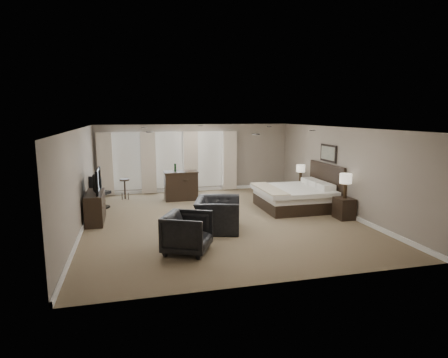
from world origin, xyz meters
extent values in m
cube|color=brown|center=(0.00, 0.00, 0.00)|extent=(7.60, 8.60, 0.04)
cube|color=silver|center=(0.00, 0.00, 2.60)|extent=(7.60, 8.60, 0.04)
cube|color=gray|center=(0.00, 4.25, 1.30)|extent=(7.50, 0.04, 2.60)
cube|color=gray|center=(0.00, -4.25, 1.30)|extent=(7.50, 0.04, 2.60)
cube|color=gray|center=(-3.75, 0.00, 1.30)|extent=(0.04, 8.50, 2.60)
cube|color=gray|center=(3.75, 0.00, 1.30)|extent=(0.04, 8.50, 2.60)
cube|color=silver|center=(-2.60, 4.19, 1.25)|extent=(1.15, 0.04, 2.05)
cube|color=silver|center=(-1.00, 4.19, 1.25)|extent=(1.15, 0.04, 2.05)
cube|color=silver|center=(0.60, 4.19, 1.25)|extent=(1.15, 0.04, 2.05)
cube|color=beige|center=(-3.35, 4.07, 1.18)|extent=(0.55, 0.12, 2.30)
cube|color=beige|center=(-1.80, 4.07, 1.18)|extent=(0.55, 0.12, 2.30)
cube|color=beige|center=(-0.20, 4.07, 1.18)|extent=(0.55, 0.12, 2.30)
cube|color=beige|center=(1.35, 4.07, 1.18)|extent=(0.55, 0.12, 2.30)
cube|color=silver|center=(2.58, 0.66, 0.71)|extent=(2.22, 2.12, 1.41)
cube|color=black|center=(3.47, -0.79, 0.30)|extent=(0.46, 0.56, 0.61)
cube|color=black|center=(3.47, 2.11, 0.27)|extent=(0.41, 0.50, 0.54)
cube|color=beige|center=(3.47, -0.79, 0.96)|extent=(0.34, 0.34, 0.71)
cube|color=beige|center=(3.47, 2.11, 0.87)|extent=(0.32, 0.32, 0.65)
cube|color=slate|center=(3.70, 0.66, 1.75)|extent=(0.04, 0.96, 0.56)
cube|color=black|center=(-3.45, 0.62, 0.42)|extent=(0.46, 1.43, 0.83)
imported|color=black|center=(-3.45, 0.62, 0.91)|extent=(0.66, 1.15, 0.15)
imported|color=black|center=(-0.30, -0.94, 0.56)|extent=(1.16, 1.46, 1.11)
imported|color=black|center=(-1.31, -2.35, 0.48)|extent=(1.20, 1.23, 0.96)
cube|color=black|center=(-0.76, 2.76, 0.51)|extent=(1.17, 0.61, 1.02)
cube|color=black|center=(-2.68, 3.38, 0.36)|extent=(0.44, 0.44, 0.72)
cube|color=black|center=(-0.61, 2.63, 0.39)|extent=(0.39, 0.39, 0.78)
cube|color=black|center=(-3.42, 2.22, 0.53)|extent=(0.75, 0.75, 1.06)
camera|label=1|loc=(-2.43, -10.09, 2.96)|focal=30.00mm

